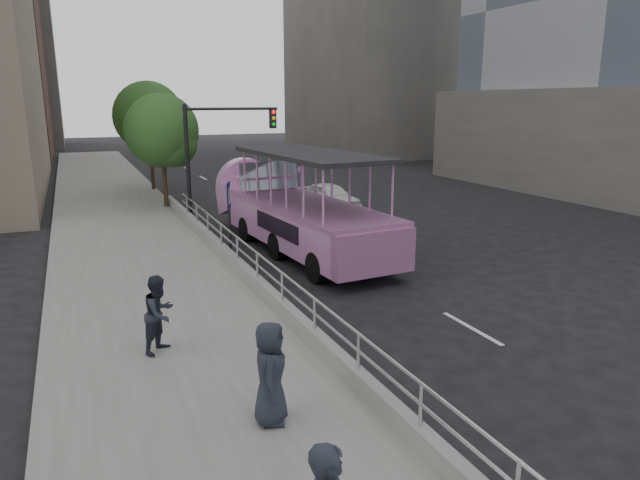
% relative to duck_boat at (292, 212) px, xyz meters
% --- Properties ---
extents(ground, '(160.00, 160.00, 0.00)m').
position_rel_duck_boat_xyz_m(ground, '(0.17, -7.04, -1.36)').
color(ground, black).
extents(sidewalk, '(5.50, 80.00, 0.30)m').
position_rel_duck_boat_xyz_m(sidewalk, '(-5.58, 2.96, -1.21)').
color(sidewalk, '#989993').
rests_on(sidewalk, ground).
extents(kerb_wall, '(0.24, 30.00, 0.36)m').
position_rel_duck_boat_xyz_m(kerb_wall, '(-2.95, -5.04, -0.88)').
color(kerb_wall, '#AAABA5').
rests_on(kerb_wall, sidewalk).
extents(guardrail, '(0.07, 22.00, 0.71)m').
position_rel_duck_boat_xyz_m(guardrail, '(-2.95, -5.04, -0.21)').
color(guardrail, silver).
rests_on(guardrail, kerb_wall).
extents(duck_boat, '(3.47, 11.17, 3.65)m').
position_rel_duck_boat_xyz_m(duck_boat, '(0.00, 0.00, 0.00)').
color(duck_boat, black).
rests_on(duck_boat, ground).
extents(car, '(2.17, 4.10, 1.33)m').
position_rel_duck_boat_xyz_m(car, '(4.45, 6.42, -0.69)').
color(car, white).
rests_on(car, ground).
extents(pedestrian_mid, '(1.00, 1.00, 1.63)m').
position_rel_duck_boat_xyz_m(pedestrian_mid, '(-5.96, -8.01, -0.24)').
color(pedestrian_mid, '#252B37').
rests_on(pedestrian_mid, sidewalk).
extents(pedestrian_far, '(0.81, 0.98, 1.71)m').
position_rel_duck_boat_xyz_m(pedestrian_far, '(-4.75, -11.48, -0.20)').
color(pedestrian_far, '#252B37').
rests_on(pedestrian_far, sidewalk).
extents(parking_sign, '(0.26, 0.57, 2.73)m').
position_rel_duck_boat_xyz_m(parking_sign, '(-2.63, -0.99, 0.36)').
color(parking_sign, black).
rests_on(parking_sign, ground).
extents(traffic_signal, '(4.20, 0.32, 5.20)m').
position_rel_duck_boat_xyz_m(traffic_signal, '(-1.53, 5.45, 2.14)').
color(traffic_signal, black).
rests_on(traffic_signal, ground).
extents(street_tree_near, '(3.52, 3.52, 5.72)m').
position_rel_duck_boat_xyz_m(street_tree_near, '(-3.13, 8.88, 2.46)').
color(street_tree_near, '#362718').
rests_on(street_tree_near, ground).
extents(street_tree_far, '(3.97, 3.97, 6.45)m').
position_rel_duck_boat_xyz_m(street_tree_far, '(-2.93, 14.88, 2.95)').
color(street_tree_far, '#362718').
rests_on(street_tree_far, ground).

